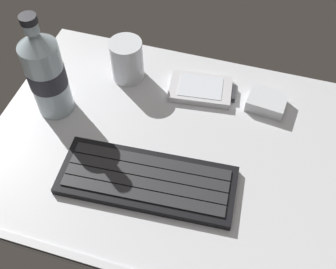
{
  "coord_description": "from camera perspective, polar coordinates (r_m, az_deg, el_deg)",
  "views": [
    {
      "loc": [
        11.97,
        -40.36,
        58.75
      ],
      "look_at": [
        0.0,
        0.0,
        3.0
      ],
      "focal_mm": 43.62,
      "sensor_mm": 36.0,
      "label": 1
    }
  ],
  "objects": [
    {
      "name": "juice_cup",
      "position": [
        0.81,
        -5.75,
        10.11
      ],
      "size": [
        6.4,
        6.4,
        8.5
      ],
      "color": "silver",
      "rests_on": "ground_plane"
    },
    {
      "name": "handheld_device",
      "position": [
        0.8,
        4.67,
        6.33
      ],
      "size": [
        13.38,
        8.95,
        1.5
      ],
      "color": "silver",
      "rests_on": "ground_plane"
    },
    {
      "name": "ground_plane",
      "position": [
        0.73,
        -0.05,
        -2.03
      ],
      "size": [
        64.0,
        48.0,
        2.8
      ],
      "color": "silver"
    },
    {
      "name": "water_bottle",
      "position": [
        0.74,
        -16.71,
        8.25
      ],
      "size": [
        6.73,
        6.73,
        20.8
      ],
      "color": "silver",
      "rests_on": "ground_plane"
    },
    {
      "name": "charger_block",
      "position": [
        0.79,
        13.64,
        4.44
      ],
      "size": [
        7.58,
        6.35,
        2.4
      ],
      "primitive_type": "cube",
      "rotation": [
        0.0,
        0.0,
        -0.11
      ],
      "color": "silver",
      "rests_on": "ground_plane"
    },
    {
      "name": "keyboard",
      "position": [
        0.67,
        -2.94,
        -6.39
      ],
      "size": [
        29.68,
        12.94,
        1.7
      ],
      "color": "black",
      "rests_on": "ground_plane"
    }
  ]
}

